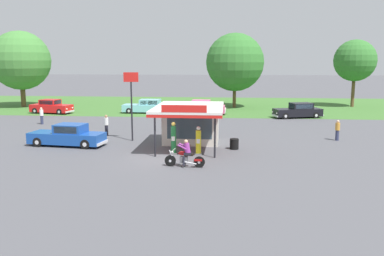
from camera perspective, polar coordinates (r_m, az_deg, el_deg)
The scene contains 20 objects.
ground_plane at distance 24.89m, azimuth -4.36°, elevation -4.28°, with size 300.00×300.00×0.00m, color #4C4C51.
grass_verge_strip at distance 54.31m, azimuth 0.78°, elevation 3.27°, with size 120.00×24.00×0.01m, color #3D6B2D.
service_station_kiosk at distance 28.82m, azimuth -0.17°, elevation 1.07°, with size 4.64×6.79×3.31m.
gas_pump_nearside at distance 25.64m, azimuth -2.64°, elevation -1.65°, with size 0.44×0.44×2.10m.
gas_pump_offside at distance 25.50m, azimuth 0.91°, elevation -1.98°, with size 0.44×0.44×1.85m.
motorcycle_with_rider at distance 22.62m, azimuth -0.96°, elevation -3.96°, with size 2.31×0.70×1.58m.
featured_classic_sedan at distance 29.62m, azimuth -17.30°, elevation -1.09°, with size 5.64×2.38×1.55m.
parked_car_back_row_right at distance 43.70m, azimuth 14.90°, elevation 2.36°, with size 5.41×3.02×1.57m.
parked_car_back_row_far_right at distance 46.48m, azimuth -6.46°, elevation 3.03°, with size 5.46×2.03×1.57m.
parked_car_back_row_centre at distance 48.58m, azimuth -19.42°, elevation 2.84°, with size 5.09×2.64×1.59m.
parked_car_back_row_centre_left at distance 45.20m, azimuth 1.69°, elevation 2.91°, with size 4.85×2.02×1.59m.
bystander_standing_back_lot at distance 38.87m, azimuth -0.91°, elevation 1.98°, with size 0.34×0.34×1.55m.
bystander_chatting_near_pumps at distance 32.02m, azimuth 20.02°, elevation -0.25°, with size 0.34×0.34×1.55m.
bystander_admiring_sedan at distance 40.43m, azimuth -20.64°, elevation 1.69°, with size 0.34×0.34×1.61m.
bystander_leaning_by_kiosk at distance 32.85m, azimuth -12.11°, elevation 0.48°, with size 0.34×0.34×1.67m.
tree_oak_left at distance 51.57m, azimuth 6.19°, elevation 9.13°, with size 7.36×7.36×9.46m.
tree_oak_far_left at distance 56.53m, azimuth -23.33°, elevation 8.72°, with size 7.53×7.53×9.76m.
tree_oak_right at distance 56.30m, azimuth 22.21°, elevation 8.88°, with size 5.35×5.35×8.67m.
roadside_pole_sign at distance 29.97m, azimuth -8.64°, elevation 4.70°, with size 1.10×0.12×5.11m.
spare_tire_stack at distance 27.34m, azimuth 6.04°, elevation -2.28°, with size 0.60×0.60×0.72m.
Camera 1 is at (3.99, -23.84, 5.93)m, focal length 37.42 mm.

